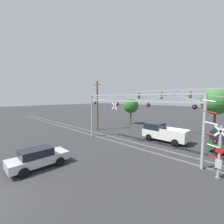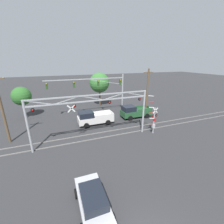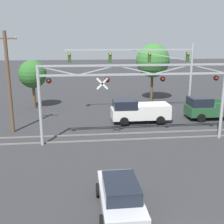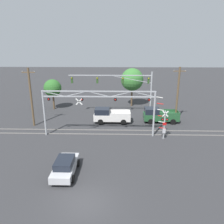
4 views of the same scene
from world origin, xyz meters
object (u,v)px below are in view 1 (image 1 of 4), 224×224
at_px(crossing_signal_mast, 218,152).
at_px(background_tree_far_left_verge, 216,101).
at_px(traffic_signal_span, 196,101).
at_px(background_tree_beyond_span, 131,106).
at_px(crossing_gantry, 131,109).
at_px(sedan_waiting, 38,158).
at_px(pickup_truck_lead, 163,133).
at_px(utility_pole_left, 97,105).

bearing_deg(crossing_signal_mast, background_tree_far_left_verge, 101.24).
relative_size(traffic_signal_span, background_tree_beyond_span, 2.46).
relative_size(crossing_gantry, sedan_waiting, 3.21).
xyz_separation_m(crossing_gantry, crossing_signal_mast, (7.99, -0.85, -2.35)).
bearing_deg(background_tree_far_left_verge, crossing_gantry, -109.30).
height_order(sedan_waiting, background_tree_beyond_span, background_tree_beyond_span).
distance_m(pickup_truck_lead, utility_pole_left, 11.51).
height_order(utility_pole_left, background_tree_beyond_span, utility_pole_left).
height_order(crossing_gantry, utility_pole_left, utility_pole_left).
bearing_deg(background_tree_far_left_verge, utility_pole_left, -143.32).
height_order(crossing_gantry, background_tree_far_left_verge, background_tree_far_left_verge).
height_order(sedan_waiting, utility_pole_left, utility_pole_left).
height_order(pickup_truck_lead, sedan_waiting, pickup_truck_lead).
bearing_deg(crossing_signal_mast, background_tree_beyond_span, 143.57).
bearing_deg(traffic_signal_span, crossing_signal_mast, -66.30).
bearing_deg(pickup_truck_lead, crossing_gantry, -104.06).
bearing_deg(crossing_signal_mast, sedan_waiting, -142.19).
xyz_separation_m(utility_pole_left, background_tree_beyond_span, (0.52, 8.50, -0.44)).
relative_size(utility_pole_left, background_tree_beyond_span, 1.53).
relative_size(crossing_signal_mast, background_tree_beyond_span, 1.00).
bearing_deg(background_tree_far_left_verge, traffic_signal_span, -101.12).
distance_m(crossing_signal_mast, sedan_waiting, 13.08).
height_order(pickup_truck_lead, background_tree_far_left_verge, background_tree_far_left_verge).
bearing_deg(crossing_gantry, traffic_signal_span, 65.64).
distance_m(sedan_waiting, background_tree_beyond_span, 21.99).
bearing_deg(traffic_signal_span, pickup_truck_lead, -126.24).
bearing_deg(background_tree_beyond_span, background_tree_far_left_verge, 9.75).
relative_size(crossing_gantry, background_tree_far_left_verge, 1.97).
height_order(crossing_gantry, crossing_signal_mast, crossing_gantry).
bearing_deg(traffic_signal_span, utility_pole_left, -158.92).
xyz_separation_m(crossing_gantry, utility_pole_left, (-9.69, 3.32, 0.04)).
relative_size(crossing_signal_mast, sedan_waiting, 1.23).
bearing_deg(sedan_waiting, background_tree_far_left_verge, 72.46).
xyz_separation_m(pickup_truck_lead, sedan_waiting, (-3.55, -13.81, -0.26)).
xyz_separation_m(pickup_truck_lead, background_tree_far_left_verge, (3.75, 9.29, 3.94)).
relative_size(traffic_signal_span, utility_pole_left, 1.61).
bearing_deg(crossing_signal_mast, traffic_signal_span, 113.70).
distance_m(utility_pole_left, background_tree_far_left_verge, 18.32).
bearing_deg(crossing_signal_mast, utility_pole_left, 166.73).
distance_m(utility_pole_left, background_tree_beyond_span, 8.53).
distance_m(crossing_gantry, background_tree_far_left_verge, 15.13).
bearing_deg(sedan_waiting, crossing_signal_mast, 37.81).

